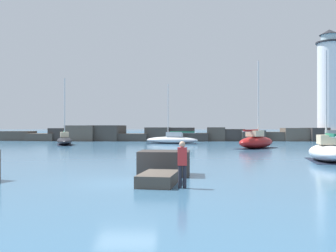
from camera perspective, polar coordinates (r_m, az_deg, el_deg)
name	(u,v)px	position (r m, az deg, el deg)	size (l,w,h in m)	color
ground_plane	(126,183)	(15.96, -6.35, -8.57)	(600.00, 600.00, 0.00)	#3D6B8E
open_sea_beyond	(177,134)	(122.58, 1.34, -1.20)	(400.00, 116.00, 0.01)	#2D5B7F
breakwater_jetty	(171,135)	(62.26, 0.45, -1.34)	(59.89, 6.69, 2.57)	#4C443D
lighthouse	(329,91)	(66.78, 23.36, 4.90)	(4.97, 4.97, 18.25)	gray
foreground_rocks	(74,165)	(17.67, -14.20, -5.85)	(12.04, 5.26, 1.34)	#4C443D
sailboat_moored_0	(65,140)	(50.45, -15.50, -2.08)	(4.36, 7.97, 8.58)	black
sailboat_moored_2	(256,141)	(41.56, 13.28, -2.31)	(5.66, 6.29, 9.57)	maroon
sailboat_moored_3	(172,139)	(51.81, 0.64, -2.05)	(7.55, 3.41, 8.26)	white
sailboat_moored_4	(327,151)	(27.65, 23.13, -3.58)	(3.10, 5.70, 7.62)	white
person_on_rocks	(182,162)	(14.34, 2.19, -5.46)	(0.36, 0.24, 1.80)	#282833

